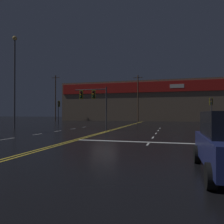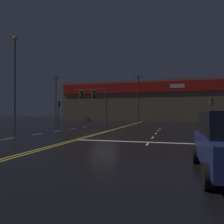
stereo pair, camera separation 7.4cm
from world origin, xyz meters
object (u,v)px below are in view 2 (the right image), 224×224
at_px(traffic_signal_corner_northeast, 211,106).
at_px(streetlight_near_right, 15,71).
at_px(traffic_signal_corner_northwest, 59,107).
at_px(traffic_signal_median, 93,98).

height_order(traffic_signal_corner_northeast, streetlight_near_right, streetlight_near_right).
relative_size(traffic_signal_corner_northeast, streetlight_near_right, 0.34).
distance_m(traffic_signal_corner_northeast, traffic_signal_corner_northwest, 22.85).
bearing_deg(traffic_signal_corner_northeast, traffic_signal_median, -146.72).
bearing_deg(streetlight_near_right, traffic_signal_corner_northwest, 80.25).
bearing_deg(traffic_signal_corner_northeast, streetlight_near_right, -160.85).
xyz_separation_m(traffic_signal_median, traffic_signal_corner_northeast, (13.64, 8.95, -0.68)).
height_order(traffic_signal_median, traffic_signal_corner_northwest, traffic_signal_median).
bearing_deg(traffic_signal_median, traffic_signal_corner_northeast, 33.28).
xyz_separation_m(traffic_signal_median, traffic_signal_corner_northwest, (-9.21, 9.04, -0.71)).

